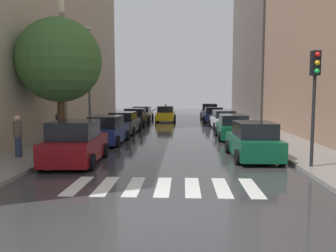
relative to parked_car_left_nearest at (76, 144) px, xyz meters
name	(u,v)px	position (x,y,z in m)	size (l,w,h in m)	color
ground_plane	(177,124)	(3.84, 18.43, -0.85)	(28.00, 72.00, 0.04)	#353538
sidewalk_left	(111,123)	(-2.66, 18.43, -0.75)	(3.00, 72.00, 0.15)	gray
sidewalk_right	(245,124)	(10.34, 18.43, -0.75)	(3.00, 72.00, 0.15)	gray
crosswalk_stripes	(163,187)	(3.84, -3.33, -0.82)	(5.85, 2.20, 0.01)	silver
building_left_mid	(65,6)	(-7.16, 19.39, 10.63)	(6.00, 17.34, 22.92)	#B2A38C
building_right_mid	(270,18)	(14.84, 28.11, 11.31)	(6.00, 18.93, 24.28)	#564C47
parked_car_left_nearest	(76,144)	(0.00, 0.00, 0.00)	(2.26, 4.11, 1.79)	maroon
parked_car_left_second	(107,131)	(0.03, 5.48, -0.07)	(2.11, 4.08, 1.63)	navy
parked_car_left_third	(124,123)	(0.05, 10.75, -0.08)	(2.10, 4.69, 1.58)	#474C51
parked_car_left_fourth	(136,118)	(0.08, 16.52, -0.08)	(2.14, 4.11, 1.61)	black
parked_car_left_fifth	(142,114)	(-0.13, 23.07, -0.10)	(2.26, 4.19, 1.53)	silver
parked_car_right_nearest	(253,142)	(7.55, 1.34, -0.06)	(2.07, 4.06, 1.66)	#0C4C2D
parked_car_right_second	(233,128)	(7.61, 7.82, -0.09)	(2.10, 4.18, 1.58)	#0C4C2D
parked_car_right_third	(223,120)	(7.81, 14.47, -0.10)	(2.14, 4.72, 1.54)	silver
parked_car_right_fourth	(214,115)	(7.61, 21.28, -0.10)	(2.20, 4.21, 1.54)	navy
parked_car_right_fifth	(209,111)	(7.61, 27.02, -0.01)	(2.30, 4.64, 1.76)	silver
taxi_midroad	(166,114)	(2.55, 22.00, -0.07)	(2.10, 4.32, 1.81)	yellow
pedestrian_near_tree	(59,124)	(-3.14, 6.32, 0.24)	(0.36, 0.36, 1.75)	gray
pedestrian_by_kerb	(18,135)	(-2.73, 0.59, 0.28)	(0.36, 0.36, 1.81)	navy
street_tree_left	(59,60)	(-2.20, 4.30, 3.84)	(4.49, 4.49, 6.78)	#513823
traffic_light_right_corner	(315,83)	(9.29, -0.81, 2.46)	(0.30, 0.42, 4.30)	black
lamp_post_left	(89,74)	(-1.71, 8.10, 3.38)	(0.60, 0.28, 7.05)	#595B60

